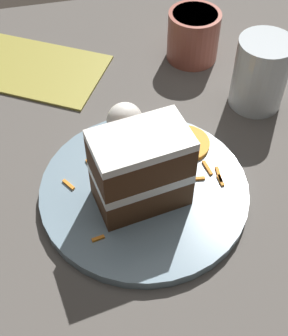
{
  "coord_description": "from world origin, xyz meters",
  "views": [
    {
      "loc": [
        -0.14,
        -0.39,
        0.5
      ],
      "look_at": [
        -0.06,
        -0.06,
        0.09
      ],
      "focal_mm": 50.0,
      "sensor_mm": 36.0,
      "label": 1
    }
  ],
  "objects_px": {
    "plate": "(144,191)",
    "cake_slice": "(141,169)",
    "cream_dollop": "(125,120)",
    "drinking_glass": "(259,78)",
    "orange_garnish": "(186,144)",
    "coffee_mug": "(193,34)",
    "menu_card": "(30,68)"
  },
  "relations": [
    {
      "from": "plate",
      "to": "cake_slice",
      "type": "height_order",
      "value": "cake_slice"
    },
    {
      "from": "cream_dollop",
      "to": "menu_card",
      "type": "distance_m",
      "value": 0.22
    },
    {
      "from": "cream_dollop",
      "to": "coffee_mug",
      "type": "bearing_deg",
      "value": 48.72
    },
    {
      "from": "plate",
      "to": "coffee_mug",
      "type": "height_order",
      "value": "coffee_mug"
    },
    {
      "from": "cake_slice",
      "to": "drinking_glass",
      "type": "distance_m",
      "value": 0.25
    },
    {
      "from": "orange_garnish",
      "to": "drinking_glass",
      "type": "relative_size",
      "value": 0.6
    },
    {
      "from": "plate",
      "to": "coffee_mug",
      "type": "xyz_separation_m",
      "value": [
        0.14,
        0.25,
        0.03
      ]
    },
    {
      "from": "orange_garnish",
      "to": "coffee_mug",
      "type": "height_order",
      "value": "coffee_mug"
    },
    {
      "from": "cake_slice",
      "to": "orange_garnish",
      "type": "bearing_deg",
      "value": -57.0
    },
    {
      "from": "cake_slice",
      "to": "orange_garnish",
      "type": "distance_m",
      "value": 0.11
    },
    {
      "from": "cake_slice",
      "to": "menu_card",
      "type": "relative_size",
      "value": 0.49
    },
    {
      "from": "plate",
      "to": "cake_slice",
      "type": "bearing_deg",
      "value": -116.29
    },
    {
      "from": "plate",
      "to": "menu_card",
      "type": "distance_m",
      "value": 0.3
    },
    {
      "from": "plate",
      "to": "orange_garnish",
      "type": "xyz_separation_m",
      "value": [
        0.07,
        0.05,
        0.01
      ]
    },
    {
      "from": "orange_garnish",
      "to": "plate",
      "type": "bearing_deg",
      "value": -141.74
    },
    {
      "from": "cake_slice",
      "to": "cream_dollop",
      "type": "distance_m",
      "value": 0.11
    },
    {
      "from": "cream_dollop",
      "to": "coffee_mug",
      "type": "xyz_separation_m",
      "value": [
        0.14,
        0.16,
        0.0
      ]
    },
    {
      "from": "cream_dollop",
      "to": "drinking_glass",
      "type": "xyz_separation_m",
      "value": [
        0.2,
        0.04,
        0.0
      ]
    },
    {
      "from": "drinking_glass",
      "to": "orange_garnish",
      "type": "bearing_deg",
      "value": -149.34
    },
    {
      "from": "plate",
      "to": "menu_card",
      "type": "height_order",
      "value": "plate"
    },
    {
      "from": "drinking_glass",
      "to": "cream_dollop",
      "type": "bearing_deg",
      "value": -169.6
    },
    {
      "from": "plate",
      "to": "orange_garnish",
      "type": "distance_m",
      "value": 0.09
    },
    {
      "from": "plate",
      "to": "drinking_glass",
      "type": "distance_m",
      "value": 0.24
    },
    {
      "from": "cream_dollop",
      "to": "drinking_glass",
      "type": "height_order",
      "value": "drinking_glass"
    },
    {
      "from": "cream_dollop",
      "to": "drinking_glass",
      "type": "relative_size",
      "value": 0.49
    },
    {
      "from": "plate",
      "to": "menu_card",
      "type": "relative_size",
      "value": 1.1
    },
    {
      "from": "coffee_mug",
      "to": "menu_card",
      "type": "xyz_separation_m",
      "value": [
        -0.26,
        0.03,
        -0.04
      ]
    },
    {
      "from": "plate",
      "to": "cream_dollop",
      "type": "bearing_deg",
      "value": 92.46
    },
    {
      "from": "cake_slice",
      "to": "coffee_mug",
      "type": "relative_size",
      "value": 1.4
    },
    {
      "from": "cream_dollop",
      "to": "drinking_glass",
      "type": "bearing_deg",
      "value": 10.4
    },
    {
      "from": "cream_dollop",
      "to": "orange_garnish",
      "type": "height_order",
      "value": "cream_dollop"
    },
    {
      "from": "cream_dollop",
      "to": "orange_garnish",
      "type": "relative_size",
      "value": 0.82
    }
  ]
}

